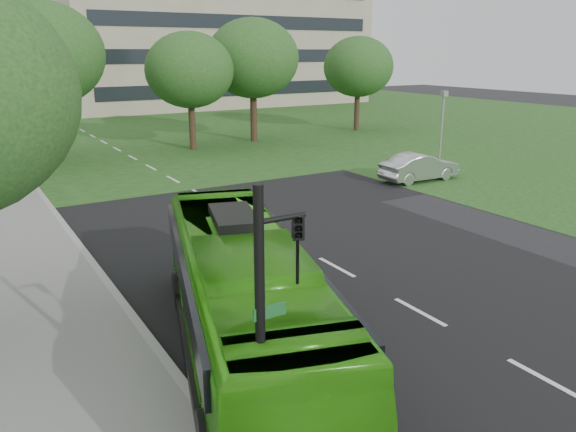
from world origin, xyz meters
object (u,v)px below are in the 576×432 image
object	(u,v)px
tree_park_e	(358,67)
sedan	(419,167)
office_building	(209,9)
bus	(243,299)
traffic_light	(270,329)
tree_park_c	(190,70)
tree_park_b	(42,54)
camera_pole	(442,118)
tree_park_d	(253,58)

from	to	relation	value
tree_park_e	sedan	xyz separation A→B (m)	(-10.01, -18.63, -4.93)
office_building	sedan	world-z (taller)	office_building
bus	tree_park_e	bearing A→B (deg)	64.98
traffic_light	tree_park_c	bearing A→B (deg)	90.85
tree_park_e	sedan	bearing A→B (deg)	-118.24
bus	traffic_light	distance (m)	4.83
office_building	tree_park_e	xyz separation A→B (m)	(-0.04, -32.88, -6.78)
tree_park_b	sedan	bearing A→B (deg)	-45.43
tree_park_c	camera_pole	world-z (taller)	tree_park_c
tree_park_d	tree_park_b	bearing A→B (deg)	-177.10
office_building	tree_park_c	bearing A→B (deg)	-116.02
tree_park_c	tree_park_b	bearing A→B (deg)	177.58
sedan	traffic_light	world-z (taller)	traffic_light
tree_park_e	traffic_light	size ratio (longest dim) A/B	1.56
tree_park_d	sedan	xyz separation A→B (m)	(1.20, -17.80, -5.75)
tree_park_e	bus	distance (m)	41.30
bus	sedan	xyz separation A→B (m)	(17.28, 12.09, -0.78)
tree_park_d	tree_park_e	world-z (taller)	tree_park_d
tree_park_b	traffic_light	world-z (taller)	tree_park_b
office_building	sedan	bearing A→B (deg)	-101.04
tree_park_d	camera_pole	world-z (taller)	tree_park_d
tree_park_c	sedan	size ratio (longest dim) A/B	1.79
tree_park_c	camera_pole	distance (m)	18.19
traffic_light	tree_park_b	bearing A→B (deg)	107.04
tree_park_b	camera_pole	size ratio (longest dim) A/B	2.16
tree_park_d	bus	size ratio (longest dim) A/B	0.86
bus	tree_park_d	bearing A→B (deg)	78.30
tree_park_c	office_building	bearing A→B (deg)	63.98
tree_park_e	sedan	size ratio (longest dim) A/B	1.77
office_building	bus	world-z (taller)	office_building
office_building	traffic_light	size ratio (longest dim) A/B	7.45
tree_park_d	sedan	size ratio (longest dim) A/B	2.03
tree_park_d	traffic_light	bearing A→B (deg)	-117.47
tree_park_e	bus	xyz separation A→B (m)	(-27.28, -30.72, -4.15)
tree_park_b	sedan	world-z (taller)	tree_park_b
tree_park_c	bus	xyz separation A→B (m)	(-10.28, -28.69, -4.21)
tree_park_d	tree_park_e	bearing A→B (deg)	4.25
tree_park_b	tree_park_e	distance (m)	26.84
office_building	tree_park_c	world-z (taller)	office_building
tree_park_c	tree_park_e	xyz separation A→B (m)	(17.00, 2.03, -0.05)
office_building	tree_park_b	distance (m)	44.05
tree_park_d	office_building	bearing A→B (deg)	71.55
office_building	tree_park_e	size ratio (longest dim) A/B	4.77
sedan	office_building	bearing A→B (deg)	-9.87
traffic_light	sedan	bearing A→B (deg)	61.56
tree_park_b	tree_park_c	bearing A→B (deg)	-2.42
bus	traffic_light	bearing A→B (deg)	-94.82
bus	traffic_light	xyz separation A→B (m)	(-1.66, -4.24, 1.60)
sedan	tree_park_c	bearing A→B (deg)	24.02
tree_park_c	camera_pole	size ratio (longest dim) A/B	1.80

